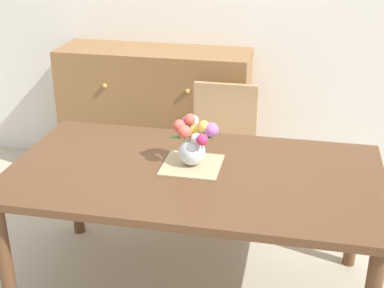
{
  "coord_description": "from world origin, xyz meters",
  "views": [
    {
      "loc": [
        0.48,
        -2.35,
        1.94
      ],
      "look_at": [
        -0.02,
        0.05,
        0.86
      ],
      "focal_mm": 50.36,
      "sensor_mm": 36.0,
      "label": 1
    }
  ],
  "objects_px": {
    "chair_far": "(222,144)",
    "dresser": "(155,115)",
    "flower_vase": "(193,141)",
    "dining_table": "(194,184)"
  },
  "relations": [
    {
      "from": "chair_far",
      "to": "dresser",
      "type": "bearing_deg",
      "value": -39.5
    },
    {
      "from": "flower_vase",
      "to": "dining_table",
      "type": "bearing_deg",
      "value": -73.94
    },
    {
      "from": "dining_table",
      "to": "chair_far",
      "type": "height_order",
      "value": "chair_far"
    },
    {
      "from": "chair_far",
      "to": "flower_vase",
      "type": "distance_m",
      "value": 0.86
    },
    {
      "from": "chair_far",
      "to": "dining_table",
      "type": "bearing_deg",
      "value": 89.1
    },
    {
      "from": "dining_table",
      "to": "chair_far",
      "type": "relative_size",
      "value": 2.08
    },
    {
      "from": "dining_table",
      "to": "dresser",
      "type": "relative_size",
      "value": 1.33
    },
    {
      "from": "dresser",
      "to": "flower_vase",
      "type": "height_order",
      "value": "dresser"
    },
    {
      "from": "dining_table",
      "to": "flower_vase",
      "type": "relative_size",
      "value": 7.37
    },
    {
      "from": "dresser",
      "to": "chair_far",
      "type": "bearing_deg",
      "value": -39.5
    }
  ]
}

